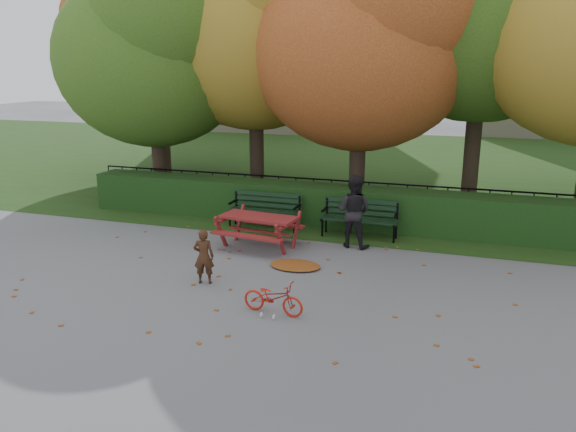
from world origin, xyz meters
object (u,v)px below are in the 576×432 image
(tree_c, at_px, (373,30))
(adult, at_px, (354,211))
(bicycle, at_px, (273,298))
(tree_f, at_px, (162,14))
(tree_b, at_px, (263,13))
(bench_right, at_px, (360,215))
(picnic_table, at_px, (259,223))
(bench_left, at_px, (265,208))
(child, at_px, (204,256))
(tree_a, at_px, (158,45))

(tree_c, distance_m, adult, 5.05)
(bicycle, bearing_deg, tree_f, 42.37)
(tree_b, height_order, bench_right, tree_b)
(picnic_table, bearing_deg, tree_f, 138.03)
(tree_f, height_order, bicycle, tree_f)
(bench_right, bearing_deg, tree_f, 146.08)
(adult, bearing_deg, bench_left, -9.01)
(bench_left, distance_m, child, 3.86)
(bench_right, xyz_separation_m, picnic_table, (-1.99, -1.52, 0.04))
(tree_b, distance_m, child, 8.55)
(child, bearing_deg, tree_a, -70.35)
(bench_left, relative_size, bicycle, 1.71)
(tree_a, xyz_separation_m, bicycle, (5.78, -6.58, -4.24))
(tree_c, distance_m, bicycle, 8.32)
(bench_right, height_order, picnic_table, bench_right)
(tree_b, distance_m, tree_c, 3.42)
(tree_a, height_order, tree_f, tree_f)
(tree_f, distance_m, bench_right, 11.19)
(tree_c, bearing_deg, child, -107.42)
(tree_b, xyz_separation_m, adult, (3.54, -3.85, -4.58))
(tree_a, height_order, bicycle, tree_a)
(bench_right, distance_m, picnic_table, 2.50)
(tree_b, height_order, tree_c, tree_b)
(tree_c, bearing_deg, bench_left, -133.36)
(bench_right, bearing_deg, bicycle, -96.15)
(picnic_table, relative_size, bicycle, 1.74)
(tree_c, xyz_separation_m, adult, (0.27, -3.06, -4.01))
(tree_a, height_order, bench_left, tree_a)
(tree_c, distance_m, child, 7.71)
(tree_b, relative_size, picnic_table, 4.79)
(bench_left, distance_m, picnic_table, 1.57)
(child, bearing_deg, picnic_table, -110.72)
(tree_a, relative_size, picnic_table, 4.08)
(tree_c, relative_size, tree_f, 0.87)
(picnic_table, bearing_deg, adult, 26.26)
(tree_b, relative_size, bicycle, 8.33)
(tree_a, relative_size, tree_c, 0.94)
(bicycle, bearing_deg, adult, -2.05)
(tree_c, height_order, bench_left, tree_c)
(bench_right, bearing_deg, bench_left, 180.00)
(tree_a, distance_m, bench_left, 5.89)
(tree_f, height_order, adult, tree_f)
(tree_b, xyz_separation_m, bench_left, (1.14, -3.04, -4.88))
(picnic_table, relative_size, child, 1.75)
(adult, height_order, bicycle, adult)
(tree_a, relative_size, bench_left, 4.16)
(child, bearing_deg, adult, -141.58)
(tree_a, relative_size, bicycle, 7.09)
(bench_left, bearing_deg, tree_b, 110.58)
(picnic_table, bearing_deg, tree_b, 115.33)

